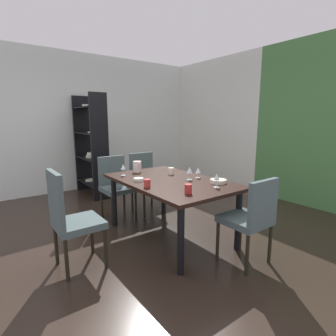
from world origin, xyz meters
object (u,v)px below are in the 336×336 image
object	(u,v)px
chair_head_near	(70,216)
serving_bowl_center	(218,181)
wine_glass_near_shelf	(198,171)
wine_glass_near_window	(217,177)
pitcher_east	(137,167)
display_shelf	(91,146)
cup_rear	(171,171)
dining_table	(170,186)
cup_north	(188,189)
chair_left_far	(145,179)
wine_glass_west	(189,170)
chair_left_near	(116,184)
cup_corner	(147,183)
wine_glass_south	(123,167)
chair_right_far	(251,216)
serving_bowl_right	(139,180)

from	to	relation	value
chair_head_near	serving_bowl_center	xyz separation A→B (m)	(0.45, 1.61, 0.21)
wine_glass_near_shelf	wine_glass_near_window	world-z (taller)	wine_glass_near_window
serving_bowl_center	pitcher_east	size ratio (longest dim) A/B	1.21
display_shelf	pitcher_east	distance (m)	1.81
chair_head_near	pitcher_east	size ratio (longest dim) A/B	6.44
display_shelf	cup_rear	distance (m)	2.24
dining_table	cup_north	size ratio (longest dim) A/B	17.19
dining_table	chair_head_near	world-z (taller)	chair_head_near
chair_left_far	wine_glass_west	world-z (taller)	chair_left_far
display_shelf	cup_rear	xyz separation A→B (m)	(2.22, 0.30, -0.18)
display_shelf	cup_north	world-z (taller)	display_shelf
wine_glass_near_shelf	cup_north	world-z (taller)	wine_glass_near_shelf
chair_left_near	cup_corner	distance (m)	1.19
chair_head_near	cup_north	size ratio (longest dim) A/B	10.44
wine_glass_south	cup_rear	world-z (taller)	wine_glass_south
cup_rear	pitcher_east	size ratio (longest dim) A/B	0.59
dining_table	wine_glass_south	bearing A→B (deg)	-148.89
chair_left_near	pitcher_east	size ratio (longest dim) A/B	5.93
chair_right_far	display_shelf	size ratio (longest dim) A/B	0.47
serving_bowl_center	pitcher_east	bearing A→B (deg)	-158.49
chair_left_near	pitcher_east	world-z (taller)	chair_left_near
cup_rear	serving_bowl_right	bearing A→B (deg)	-81.96
chair_head_near	chair_right_far	size ratio (longest dim) A/B	1.10
chair_left_near	serving_bowl_right	size ratio (longest dim) A/B	7.68
serving_bowl_center	cup_rear	distance (m)	0.74
wine_glass_west	cup_north	distance (m)	0.62
wine_glass_near_shelf	serving_bowl_right	world-z (taller)	wine_glass_near_shelf
cup_rear	cup_corner	world-z (taller)	cup_rear
wine_glass_near_window	serving_bowl_center	world-z (taller)	wine_glass_near_window
chair_head_near	wine_glass_south	bearing A→B (deg)	123.91
display_shelf	pitcher_east	bearing A→B (deg)	0.33
display_shelf	wine_glass_near_window	bearing A→B (deg)	5.43
chair_left_far	chair_right_far	world-z (taller)	chair_left_far
wine_glass_near_window	pitcher_east	distance (m)	1.29
cup_rear	pitcher_east	bearing A→B (deg)	-144.41
serving_bowl_right	cup_north	size ratio (longest dim) A/B	1.25
wine_glass_near_window	cup_corner	bearing A→B (deg)	-127.08
wine_glass_near_shelf	chair_right_far	bearing A→B (deg)	-5.77
chair_left_near	wine_glass_south	xyz separation A→B (m)	(0.44, -0.09, 0.33)
chair_head_near	wine_glass_west	world-z (taller)	chair_head_near
cup_rear	wine_glass_west	bearing A→B (deg)	-1.34
wine_glass_near_window	wine_glass_near_shelf	bearing A→B (deg)	161.44
wine_glass_near_window	wine_glass_west	distance (m)	0.46
chair_right_far	serving_bowl_right	world-z (taller)	chair_right_far
chair_right_far	cup_north	size ratio (longest dim) A/B	9.47
wine_glass_west	pitcher_east	world-z (taller)	wine_glass_west
chair_left_far	serving_bowl_right	world-z (taller)	chair_left_far
chair_head_near	pitcher_east	distance (m)	1.38
chair_left_far	cup_corner	world-z (taller)	chair_left_far
wine_glass_near_shelf	wine_glass_west	bearing A→B (deg)	-86.75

